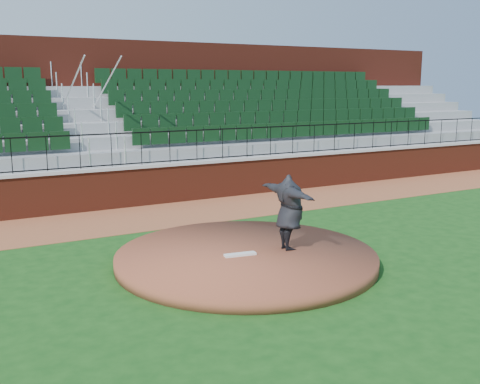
% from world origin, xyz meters
% --- Properties ---
extents(ground, '(90.00, 90.00, 0.00)m').
position_xyz_m(ground, '(0.00, 0.00, 0.00)').
color(ground, '#144212').
rests_on(ground, ground).
extents(warning_track, '(34.00, 3.20, 0.01)m').
position_xyz_m(warning_track, '(0.00, 5.40, 0.01)').
color(warning_track, brown).
rests_on(warning_track, ground).
extents(field_wall, '(34.00, 0.35, 1.20)m').
position_xyz_m(field_wall, '(0.00, 7.00, 0.60)').
color(field_wall, maroon).
rests_on(field_wall, ground).
extents(wall_cap, '(34.00, 0.45, 0.10)m').
position_xyz_m(wall_cap, '(0.00, 7.00, 1.25)').
color(wall_cap, '#B7B7B7').
rests_on(wall_cap, field_wall).
extents(wall_railing, '(34.00, 0.05, 1.00)m').
position_xyz_m(wall_railing, '(0.00, 7.00, 1.80)').
color(wall_railing, black).
rests_on(wall_railing, wall_cap).
extents(seating_stands, '(34.00, 5.10, 4.60)m').
position_xyz_m(seating_stands, '(0.00, 9.72, 2.30)').
color(seating_stands, gray).
rests_on(seating_stands, ground).
extents(concourse_wall, '(34.00, 0.50, 5.50)m').
position_xyz_m(concourse_wall, '(0.00, 12.52, 2.75)').
color(concourse_wall, maroon).
rests_on(concourse_wall, ground).
extents(pitchers_mound, '(5.55, 5.55, 0.25)m').
position_xyz_m(pitchers_mound, '(-0.53, 0.28, 0.12)').
color(pitchers_mound, brown).
rests_on(pitchers_mound, ground).
extents(pitching_rubber, '(0.70, 0.27, 0.05)m').
position_xyz_m(pitching_rubber, '(-0.76, 0.12, 0.27)').
color(pitching_rubber, white).
rests_on(pitching_rubber, pitchers_mound).
extents(pitcher, '(0.65, 2.05, 1.65)m').
position_xyz_m(pitcher, '(0.38, 0.00, 1.07)').
color(pitcher, black).
rests_on(pitcher, pitchers_mound).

